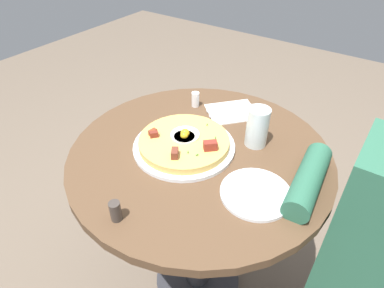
{
  "coord_description": "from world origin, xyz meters",
  "views": [
    {
      "loc": [
        0.42,
        -0.65,
        1.37
      ],
      "look_at": [
        -0.02,
        -0.01,
        0.76
      ],
      "focal_mm": 30.5,
      "sensor_mm": 36.0,
      "label": 1
    }
  ],
  "objects_px": {
    "fork": "(234,113)",
    "water_glass": "(257,127)",
    "breakfast_pizza": "(184,141)",
    "pepper_shaker": "(116,211)",
    "knife": "(231,108)",
    "dining_table": "(199,191)",
    "bread_plate": "(256,193)",
    "salt_shaker": "(195,99)",
    "pizza_plate": "(184,146)"
  },
  "relations": [
    {
      "from": "breakfast_pizza",
      "to": "water_glass",
      "type": "distance_m",
      "value": 0.23
    },
    {
      "from": "breakfast_pizza",
      "to": "knife",
      "type": "xyz_separation_m",
      "value": [
        0.01,
        0.28,
        -0.02
      ]
    },
    {
      "from": "pizza_plate",
      "to": "salt_shaker",
      "type": "relative_size",
      "value": 5.71
    },
    {
      "from": "water_glass",
      "to": "pepper_shaker",
      "type": "distance_m",
      "value": 0.49
    },
    {
      "from": "pizza_plate",
      "to": "pepper_shaker",
      "type": "xyz_separation_m",
      "value": [
        0.03,
        -0.32,
        0.02
      ]
    },
    {
      "from": "pizza_plate",
      "to": "breakfast_pizza",
      "type": "relative_size",
      "value": 1.13
    },
    {
      "from": "pizza_plate",
      "to": "breakfast_pizza",
      "type": "distance_m",
      "value": 0.02
    },
    {
      "from": "water_glass",
      "to": "bread_plate",
      "type": "bearing_deg",
      "value": -63.38
    },
    {
      "from": "knife",
      "to": "water_glass",
      "type": "xyz_separation_m",
      "value": [
        0.16,
        -0.13,
        0.06
      ]
    },
    {
      "from": "dining_table",
      "to": "pizza_plate",
      "type": "bearing_deg",
      "value": -162.18
    },
    {
      "from": "pizza_plate",
      "to": "pepper_shaker",
      "type": "bearing_deg",
      "value": -84.67
    },
    {
      "from": "fork",
      "to": "knife",
      "type": "bearing_deg",
      "value": 90.0
    },
    {
      "from": "breakfast_pizza",
      "to": "salt_shaker",
      "type": "distance_m",
      "value": 0.25
    },
    {
      "from": "breakfast_pizza",
      "to": "pepper_shaker",
      "type": "xyz_separation_m",
      "value": [
        0.03,
        -0.32,
        0.0
      ]
    },
    {
      "from": "breakfast_pizza",
      "to": "bread_plate",
      "type": "bearing_deg",
      "value": -11.15
    },
    {
      "from": "fork",
      "to": "salt_shaker",
      "type": "bearing_deg",
      "value": 141.9
    },
    {
      "from": "fork",
      "to": "dining_table",
      "type": "bearing_deg",
      "value": -135.1
    },
    {
      "from": "knife",
      "to": "water_glass",
      "type": "relative_size",
      "value": 1.43
    },
    {
      "from": "pizza_plate",
      "to": "breakfast_pizza",
      "type": "height_order",
      "value": "breakfast_pizza"
    },
    {
      "from": "dining_table",
      "to": "breakfast_pizza",
      "type": "relative_size",
      "value": 2.88
    },
    {
      "from": "dining_table",
      "to": "breakfast_pizza",
      "type": "distance_m",
      "value": 0.21
    },
    {
      "from": "bread_plate",
      "to": "salt_shaker",
      "type": "relative_size",
      "value": 3.41
    },
    {
      "from": "pepper_shaker",
      "to": "dining_table",
      "type": "bearing_deg",
      "value": 86.69
    },
    {
      "from": "bread_plate",
      "to": "water_glass",
      "type": "relative_size",
      "value": 1.49
    },
    {
      "from": "water_glass",
      "to": "breakfast_pizza",
      "type": "bearing_deg",
      "value": -139.59
    },
    {
      "from": "pepper_shaker",
      "to": "fork",
      "type": "bearing_deg",
      "value": 89.47
    },
    {
      "from": "fork",
      "to": "bread_plate",
      "type": "bearing_deg",
      "value": -100.9
    },
    {
      "from": "dining_table",
      "to": "water_glass",
      "type": "relative_size",
      "value": 6.36
    },
    {
      "from": "breakfast_pizza",
      "to": "salt_shaker",
      "type": "height_order",
      "value": "breakfast_pizza"
    },
    {
      "from": "knife",
      "to": "water_glass",
      "type": "height_order",
      "value": "water_glass"
    },
    {
      "from": "pizza_plate",
      "to": "knife",
      "type": "height_order",
      "value": "pizza_plate"
    },
    {
      "from": "fork",
      "to": "pepper_shaker",
      "type": "distance_m",
      "value": 0.57
    },
    {
      "from": "salt_shaker",
      "to": "pepper_shaker",
      "type": "xyz_separation_m",
      "value": [
        0.14,
        -0.54,
        0.0
      ]
    },
    {
      "from": "bread_plate",
      "to": "knife",
      "type": "xyz_separation_m",
      "value": [
        -0.26,
        0.33,
        0.0
      ]
    },
    {
      "from": "water_glass",
      "to": "pepper_shaker",
      "type": "bearing_deg",
      "value": -106.98
    },
    {
      "from": "bread_plate",
      "to": "water_glass",
      "type": "distance_m",
      "value": 0.23
    },
    {
      "from": "dining_table",
      "to": "water_glass",
      "type": "xyz_separation_m",
      "value": [
        0.12,
        0.13,
        0.24
      ]
    },
    {
      "from": "bread_plate",
      "to": "pepper_shaker",
      "type": "relative_size",
      "value": 3.4
    },
    {
      "from": "dining_table",
      "to": "knife",
      "type": "xyz_separation_m",
      "value": [
        -0.04,
        0.26,
        0.18
      ]
    },
    {
      "from": "dining_table",
      "to": "fork",
      "type": "height_order",
      "value": "fork"
    },
    {
      "from": "fork",
      "to": "water_glass",
      "type": "xyz_separation_m",
      "value": [
        0.14,
        -0.11,
        0.06
      ]
    },
    {
      "from": "water_glass",
      "to": "pizza_plate",
      "type": "bearing_deg",
      "value": -139.73
    },
    {
      "from": "salt_shaker",
      "to": "pepper_shaker",
      "type": "bearing_deg",
      "value": -75.39
    },
    {
      "from": "dining_table",
      "to": "bread_plate",
      "type": "bearing_deg",
      "value": -17.37
    },
    {
      "from": "breakfast_pizza",
      "to": "water_glass",
      "type": "relative_size",
      "value": 2.21
    },
    {
      "from": "dining_table",
      "to": "bread_plate",
      "type": "distance_m",
      "value": 0.3
    },
    {
      "from": "dining_table",
      "to": "bread_plate",
      "type": "xyz_separation_m",
      "value": [
        0.22,
        -0.07,
        0.18
      ]
    },
    {
      "from": "fork",
      "to": "water_glass",
      "type": "distance_m",
      "value": 0.18
    },
    {
      "from": "salt_shaker",
      "to": "dining_table",
      "type": "bearing_deg",
      "value": -52.49
    },
    {
      "from": "bread_plate",
      "to": "pizza_plate",
      "type": "bearing_deg",
      "value": 168.8
    }
  ]
}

